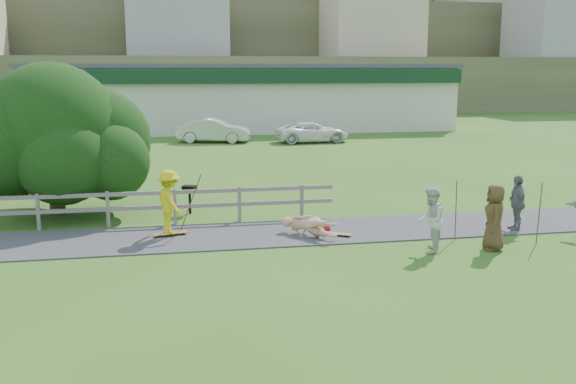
{
  "coord_description": "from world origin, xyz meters",
  "views": [
    {
      "loc": [
        -2.25,
        -16.31,
        4.71
      ],
      "look_at": [
        1.3,
        2.0,
        1.13
      ],
      "focal_mm": 40.0,
      "sensor_mm": 36.0,
      "label": 1
    }
  ],
  "objects_px": {
    "skater_rider": "(170,205)",
    "spectator_b": "(517,203)",
    "car_silver": "(213,131)",
    "spectator_a": "(431,220)",
    "tree": "(54,153)",
    "bbq": "(190,200)",
    "skater_fallen": "(309,226)",
    "spectator_c": "(494,217)",
    "car_white": "(312,132)"
  },
  "relations": [
    {
      "from": "car_white",
      "to": "bbq",
      "type": "distance_m",
      "value": 21.69
    },
    {
      "from": "spectator_a",
      "to": "car_silver",
      "type": "height_order",
      "value": "spectator_a"
    },
    {
      "from": "car_silver",
      "to": "skater_rider",
      "type": "bearing_deg",
      "value": -173.3
    },
    {
      "from": "skater_rider",
      "to": "spectator_b",
      "type": "bearing_deg",
      "value": -118.49
    },
    {
      "from": "skater_rider",
      "to": "car_silver",
      "type": "bearing_deg",
      "value": -29.07
    },
    {
      "from": "tree",
      "to": "spectator_b",
      "type": "bearing_deg",
      "value": -19.3
    },
    {
      "from": "skater_rider",
      "to": "spectator_a",
      "type": "height_order",
      "value": "skater_rider"
    },
    {
      "from": "bbq",
      "to": "skater_rider",
      "type": "bearing_deg",
      "value": -80.33
    },
    {
      "from": "skater_fallen",
      "to": "spectator_c",
      "type": "distance_m",
      "value": 5.04
    },
    {
      "from": "skater_fallen",
      "to": "car_white",
      "type": "height_order",
      "value": "car_white"
    },
    {
      "from": "car_silver",
      "to": "bbq",
      "type": "bearing_deg",
      "value": -172.49
    },
    {
      "from": "skater_rider",
      "to": "spectator_c",
      "type": "relative_size",
      "value": 1.04
    },
    {
      "from": "spectator_c",
      "to": "skater_rider",
      "type": "bearing_deg",
      "value": -90.54
    },
    {
      "from": "bbq",
      "to": "spectator_a",
      "type": "bearing_deg",
      "value": -21.51
    },
    {
      "from": "car_silver",
      "to": "tree",
      "type": "height_order",
      "value": "tree"
    },
    {
      "from": "skater_fallen",
      "to": "car_white",
      "type": "relative_size",
      "value": 0.38
    },
    {
      "from": "skater_fallen",
      "to": "car_silver",
      "type": "xyz_separation_m",
      "value": [
        -0.76,
        24.75,
        0.44
      ]
    },
    {
      "from": "skater_fallen",
      "to": "spectator_b",
      "type": "bearing_deg",
      "value": -43.57
    },
    {
      "from": "spectator_a",
      "to": "spectator_b",
      "type": "relative_size",
      "value": 1.03
    },
    {
      "from": "skater_fallen",
      "to": "spectator_b",
      "type": "distance_m",
      "value": 6.23
    },
    {
      "from": "spectator_c",
      "to": "car_white",
      "type": "distance_m",
      "value": 25.74
    },
    {
      "from": "spectator_b",
      "to": "car_silver",
      "type": "relative_size",
      "value": 0.36
    },
    {
      "from": "skater_fallen",
      "to": "spectator_a",
      "type": "height_order",
      "value": "spectator_a"
    },
    {
      "from": "spectator_b",
      "to": "tree",
      "type": "height_order",
      "value": "tree"
    },
    {
      "from": "spectator_a",
      "to": "spectator_b",
      "type": "bearing_deg",
      "value": 144.64
    },
    {
      "from": "spectator_a",
      "to": "skater_rider",
      "type": "bearing_deg",
      "value": -85.04
    },
    {
      "from": "skater_rider",
      "to": "tree",
      "type": "height_order",
      "value": "tree"
    },
    {
      "from": "spectator_c",
      "to": "car_silver",
      "type": "distance_m",
      "value": 27.43
    },
    {
      "from": "spectator_c",
      "to": "car_white",
      "type": "relative_size",
      "value": 0.37
    },
    {
      "from": "spectator_c",
      "to": "car_silver",
      "type": "bearing_deg",
      "value": -149.93
    },
    {
      "from": "skater_rider",
      "to": "car_white",
      "type": "height_order",
      "value": "skater_rider"
    },
    {
      "from": "skater_rider",
      "to": "car_silver",
      "type": "height_order",
      "value": "skater_rider"
    },
    {
      "from": "skater_rider",
      "to": "spectator_a",
      "type": "relative_size",
      "value": 1.06
    },
    {
      "from": "skater_rider",
      "to": "car_white",
      "type": "xyz_separation_m",
      "value": [
        9.45,
        22.75,
        -0.26
      ]
    },
    {
      "from": "skater_rider",
      "to": "bbq",
      "type": "bearing_deg",
      "value": -34.76
    },
    {
      "from": "spectator_c",
      "to": "car_silver",
      "type": "xyz_separation_m",
      "value": [
        -5.28,
        26.92,
        -0.11
      ]
    },
    {
      "from": "bbq",
      "to": "spectator_c",
      "type": "bearing_deg",
      "value": -14.64
    },
    {
      "from": "skater_fallen",
      "to": "car_white",
      "type": "bearing_deg",
      "value": 36.8
    },
    {
      "from": "skater_rider",
      "to": "bbq",
      "type": "xyz_separation_m",
      "value": [
        0.68,
        2.91,
        -0.44
      ]
    },
    {
      "from": "skater_fallen",
      "to": "spectator_c",
      "type": "relative_size",
      "value": 1.03
    },
    {
      "from": "skater_rider",
      "to": "spectator_b",
      "type": "relative_size",
      "value": 1.1
    },
    {
      "from": "spectator_c",
      "to": "bbq",
      "type": "xyz_separation_m",
      "value": [
        -7.7,
        5.89,
        -0.41
      ]
    },
    {
      "from": "skater_rider",
      "to": "tree",
      "type": "bearing_deg",
      "value": 23.41
    },
    {
      "from": "car_silver",
      "to": "tree",
      "type": "bearing_deg",
      "value": 175.86
    },
    {
      "from": "spectator_a",
      "to": "tree",
      "type": "bearing_deg",
      "value": -93.84
    },
    {
      "from": "tree",
      "to": "skater_rider",
      "type": "bearing_deg",
      "value": -44.89
    },
    {
      "from": "tree",
      "to": "spectator_a",
      "type": "bearing_deg",
      "value": -32.31
    },
    {
      "from": "tree",
      "to": "bbq",
      "type": "xyz_separation_m",
      "value": [
        4.28,
        -0.67,
        -1.58
      ]
    },
    {
      "from": "car_silver",
      "to": "bbq",
      "type": "height_order",
      "value": "car_silver"
    },
    {
      "from": "car_white",
      "to": "car_silver",
      "type": "bearing_deg",
      "value": 75.36
    }
  ]
}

